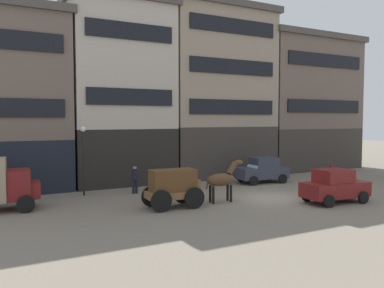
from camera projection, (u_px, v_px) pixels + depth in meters
name	position (u px, v px, depth m)	size (l,w,h in m)	color
ground_plane	(271.00, 198.00, 22.95)	(120.00, 120.00, 0.00)	slate
building_far_left	(6.00, 100.00, 25.62)	(7.75, 7.01, 11.50)	black
building_center_left	(116.00, 93.00, 29.02)	(7.53, 7.01, 12.92)	black
building_center_right	(211.00, 92.00, 32.82)	(9.35, 7.01, 13.51)	#38332D
building_far_right	(298.00, 103.00, 37.39)	(10.50, 7.01, 12.09)	#38332D
cargo_wagon	(174.00, 186.00, 20.36)	(2.97, 1.64, 1.98)	brown
draft_horse	(222.00, 179.00, 21.75)	(2.35, 0.68, 2.30)	#513823
sedan_dark	(335.00, 186.00, 21.62)	(3.80, 2.07, 1.83)	maroon
sedan_light	(262.00, 170.00, 28.43)	(3.83, 2.13, 1.83)	#333847
pedestrian_officer	(135.00, 178.00, 24.29)	(0.43, 0.43, 1.79)	black
streetlamp_curbside	(83.00, 151.00, 23.56)	(0.32, 0.32, 4.12)	black
fire_hydrant_curbside	(332.00, 168.00, 33.29)	(0.24, 0.24, 0.83)	maroon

